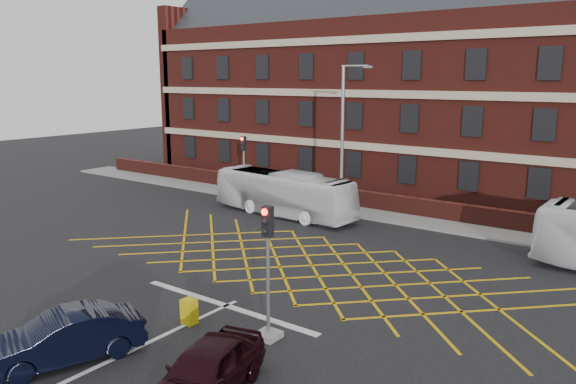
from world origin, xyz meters
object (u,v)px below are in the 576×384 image
Objects in this scene: bus_left at (284,193)px; direction_signs at (240,178)px; street_lamp at (343,170)px; car_maroon at (206,371)px; traffic_light_far at (244,174)px; traffic_light_near at (268,285)px; utility_cabinet at (189,312)px; car_navy at (64,338)px.

direction_signs is at bearing 72.62° from bus_left.
street_lamp reaches higher than bus_left.
car_maroon is 24.48m from direction_signs.
car_maroon is 23.62m from traffic_light_far.
street_lamp is (3.61, 0.70, 1.66)m from bus_left.
traffic_light_near is 20.37m from traffic_light_far.
traffic_light_far is 0.49× the size of street_lamp.
car_maroon is at bearing -38.33° from utility_cabinet.
direction_signs is at bearing 133.58° from traffic_light_near.
car_navy is (5.48, -17.84, -0.59)m from bus_left.
direction_signs is at bearing 137.61° from car_navy.
car_maroon is at bearing -77.35° from traffic_light_near.
traffic_light_near is 1.94× the size of direction_signs.
traffic_light_near is (3.81, 4.66, 1.03)m from car_navy.
traffic_light_near is (-0.80, 3.56, 1.04)m from car_maroon.
direction_signs is (-15.46, 18.97, 0.66)m from car_maroon.
traffic_light_near reaches higher than car_navy.
traffic_light_far reaches higher than car_navy.
car_navy is 1.05× the size of car_maroon.
traffic_light_far is 8.34m from street_lamp.
bus_left is at bearing -22.50° from direction_signs.
utility_cabinet is (11.09, -15.64, -1.34)m from traffic_light_far.
street_lamp reaches higher than direction_signs.
utility_cabinet is at bearing -78.77° from street_lamp.
traffic_light_far is at bearing 136.43° from car_navy.
traffic_light_near reaches higher than direction_signs.
traffic_light_far is (-14.68, 18.47, 1.04)m from car_maroon.
car_navy is at bearing -62.77° from traffic_light_far.
car_navy is 18.77m from street_lamp.
car_maroon is at bearing -50.82° from direction_signs.
car_maroon is (10.09, -16.74, -0.60)m from bus_left.
direction_signs is at bearing 115.53° from car_maroon.
car_maroon is 3.80m from traffic_light_near.
car_navy is at bearing -129.29° from traffic_light_near.
street_lamp is at bearing -7.15° from traffic_light_far.
car_maroon is 1.93× the size of direction_signs.
car_maroon is at bearing -143.80° from bus_left.
traffic_light_far reaches higher than direction_signs.
bus_left reaches higher than car_navy.
traffic_light_near is at bearing 69.91° from car_navy.
street_lamp is 15.12m from utility_cabinet.
street_lamp is 3.96× the size of direction_signs.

